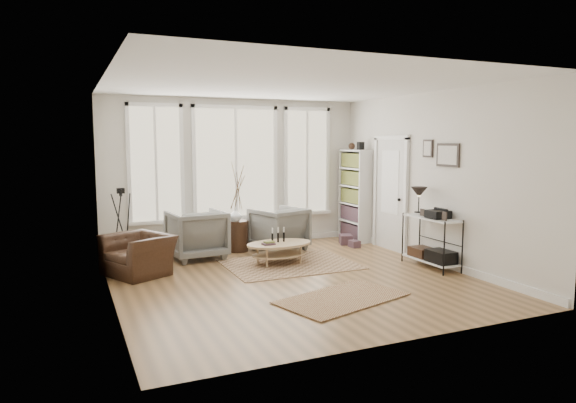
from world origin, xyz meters
name	(u,v)px	position (x,y,z in m)	size (l,w,h in m)	color
room	(292,185)	(0.02, 0.03, 1.43)	(5.50, 5.54, 2.90)	olive
bay_window	(236,165)	(0.00, 2.71, 1.61)	(4.14, 0.12, 2.24)	tan
door	(391,191)	(2.57, 1.15, 1.12)	(0.09, 1.06, 2.22)	silver
bookcase	(355,195)	(2.44, 2.23, 0.96)	(0.31, 0.85, 2.06)	white
low_shelf	(431,237)	(2.38, -0.30, 0.51)	(0.38, 1.08, 1.30)	white
wall_art	(442,153)	(2.58, -0.27, 1.88)	(0.04, 0.88, 0.44)	black
rug_main	(290,264)	(0.32, 0.79, 0.01)	(2.13, 1.60, 0.01)	brown
rug_runner	(342,298)	(0.18, -1.23, 0.01)	(1.70, 0.95, 0.01)	brown
coffee_table	(279,247)	(0.17, 0.92, 0.28)	(1.19, 0.81, 0.53)	tan
armchair_left	(197,234)	(-1.01, 1.89, 0.43)	(0.93, 0.95, 0.87)	slate
armchair_right	(279,229)	(0.59, 1.94, 0.41)	(0.88, 0.91, 0.83)	slate
side_table	(238,210)	(-0.16, 2.16, 0.79)	(0.39, 0.39, 1.64)	#352015
vase	(235,215)	(-0.23, 2.08, 0.71)	(0.24, 0.24, 0.25)	silver
accent_chair	(138,255)	(-2.11, 1.14, 0.31)	(0.84, 0.97, 0.63)	#352015
tripod_camera	(122,228)	(-2.25, 2.07, 0.59)	(0.45, 0.45, 1.29)	black
book_stack_near	(346,239)	(2.05, 1.92, 0.10)	(0.24, 0.30, 0.19)	brown
book_stack_far	(354,244)	(2.05, 1.58, 0.07)	(0.17, 0.21, 0.14)	brown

